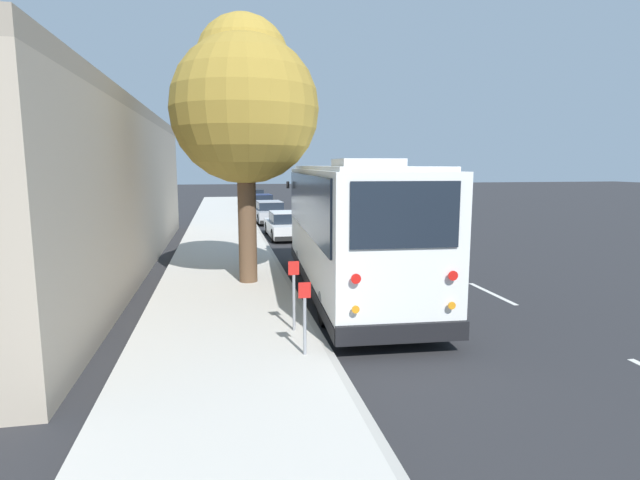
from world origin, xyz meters
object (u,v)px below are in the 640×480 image
object	(u,v)px
sign_post_near	(305,318)
sign_post_far	(294,295)
parked_sedan_white	(286,226)
parked_sedan_silver	(269,212)
street_tree	(244,100)
shuttle_bus	(352,223)
parked_sedan_navy	(261,204)
parked_sedan_black	(254,197)

from	to	relation	value
sign_post_near	sign_post_far	xyz separation A→B (m)	(1.35, -0.00, 0.06)
parked_sedan_white	sign_post_far	xyz separation A→B (m)	(-14.21, 1.65, 0.31)
parked_sedan_silver	sign_post_near	xyz separation A→B (m)	(-22.26, 1.45, 0.22)
parked_sedan_silver	street_tree	bearing A→B (deg)	170.30
shuttle_bus	parked_sedan_navy	xyz separation A→B (m)	(25.04, 0.51, -1.35)
street_tree	sign_post_far	xyz separation A→B (m)	(-4.68, -0.69, -4.39)
parked_sedan_black	sign_post_far	xyz separation A→B (m)	(-35.34, 1.46, 0.27)
sign_post_near	street_tree	bearing A→B (deg)	6.50
parked_sedan_navy	parked_sedan_black	distance (m)	7.12
parked_sedan_white	parked_sedan_silver	xyz separation A→B (m)	(6.70, 0.20, 0.03)
parked_sedan_navy	parked_sedan_white	bearing A→B (deg)	176.98
parked_sedan_silver	sign_post_near	world-z (taller)	sign_post_near
sign_post_near	parked_sedan_white	bearing A→B (deg)	-6.06
parked_sedan_white	parked_sedan_silver	distance (m)	6.70
shuttle_bus	sign_post_near	xyz separation A→B (m)	(-4.52, 2.04, -1.13)
street_tree	sign_post_near	xyz separation A→B (m)	(-6.02, -0.69, -4.45)
parked_sedan_white	parked_sedan_silver	bearing A→B (deg)	0.51
parked_sedan_navy	street_tree	distance (m)	24.11
shuttle_bus	street_tree	distance (m)	4.55
parked_sedan_white	sign_post_near	xyz separation A→B (m)	(-15.56, 1.65, 0.25)
shuttle_bus	sign_post_near	bearing A→B (deg)	158.85
shuttle_bus	parked_sedan_white	world-z (taller)	shuttle_bus
sign_post_near	sign_post_far	size ratio (longest dim) A/B	0.92
sign_post_near	sign_post_far	bearing A→B (deg)	-0.00
sign_post_far	sign_post_near	bearing A→B (deg)	180.00
parked_sedan_white	street_tree	xyz separation A→B (m)	(-9.54, 2.34, 4.70)
parked_sedan_silver	street_tree	size ratio (longest dim) A/B	0.63
shuttle_bus	street_tree	size ratio (longest dim) A/B	1.27
parked_sedan_white	sign_post_far	world-z (taller)	sign_post_far
parked_sedan_white	sign_post_near	bearing A→B (deg)	172.75
parked_sedan_navy	parked_sedan_black	size ratio (longest dim) A/B	0.97
parked_sedan_white	parked_sedan_navy	distance (m)	14.01
parked_sedan_navy	sign_post_far	world-z (taller)	sign_post_far
sign_post_far	street_tree	bearing A→B (deg)	8.35
parked_sedan_white	sign_post_far	size ratio (longest dim) A/B	3.06
parked_sedan_silver	parked_sedan_navy	world-z (taller)	parked_sedan_navy
shuttle_bus	sign_post_far	distance (m)	3.93
parked_sedan_navy	street_tree	xyz separation A→B (m)	(-23.55, 2.21, 4.67)
street_tree	sign_post_near	bearing A→B (deg)	-173.50
parked_sedan_navy	street_tree	size ratio (longest dim) A/B	0.58
shuttle_bus	parked_sedan_silver	bearing A→B (deg)	5.06
shuttle_bus	parked_sedan_black	bearing A→B (deg)	4.19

